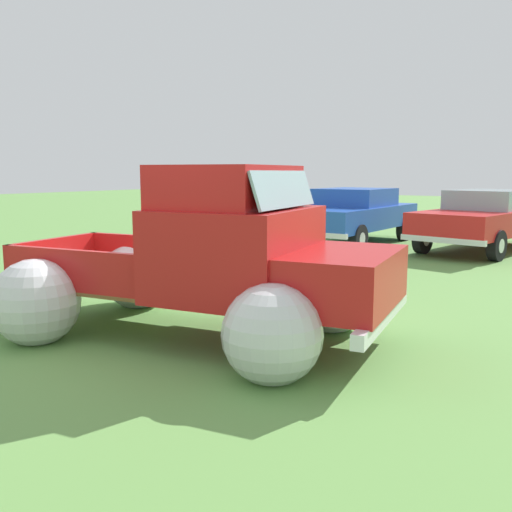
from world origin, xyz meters
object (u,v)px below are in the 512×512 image
at_px(show_car_1, 352,213).
at_px(show_car_0, 235,208).
at_px(show_car_2, 487,217).
at_px(vintage_pickup_truck, 216,272).

bearing_deg(show_car_1, show_car_0, -89.58).
bearing_deg(show_car_2, show_car_1, -69.73).
height_order(show_car_0, show_car_1, same).
relative_size(vintage_pickup_truck, show_car_1, 1.05).
xyz_separation_m(vintage_pickup_truck, show_car_0, (-5.89, 8.89, 0.02)).
relative_size(show_car_0, show_car_1, 0.98).
bearing_deg(vintage_pickup_truck, show_car_1, 95.47).
relative_size(show_car_1, show_car_2, 0.93).
height_order(vintage_pickup_truck, show_car_0, vintage_pickup_truck).
xyz_separation_m(show_car_0, show_car_2, (7.00, 0.37, 0.00)).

